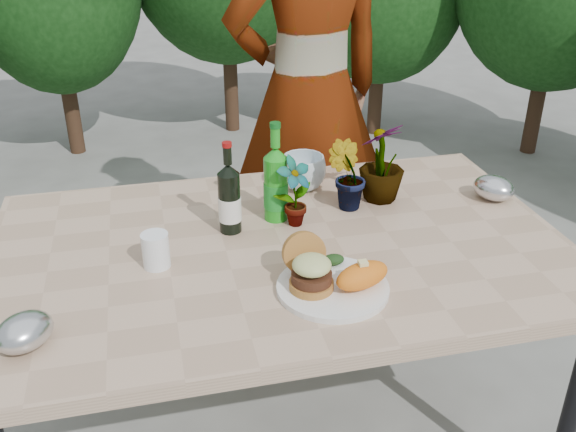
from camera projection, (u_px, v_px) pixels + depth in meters
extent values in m
cube|color=tan|center=(281.00, 250.00, 1.80)|extent=(1.60, 1.00, 0.04)
cylinder|color=black|center=(571.00, 413.00, 1.76)|extent=(0.05, 0.05, 0.71)
cylinder|color=black|center=(50.00, 308.00, 2.19)|extent=(0.05, 0.05, 0.71)
cylinder|color=black|center=(439.00, 257.00, 2.48)|extent=(0.05, 0.05, 0.71)
cylinder|color=#382316|center=(74.00, 122.00, 4.29)|extent=(0.10, 0.10, 0.42)
cylinder|color=#382316|center=(231.00, 96.00, 4.67)|extent=(0.10, 0.10, 0.50)
cylinder|color=#382316|center=(375.00, 107.00, 4.64)|extent=(0.10, 0.10, 0.38)
cylinder|color=#382316|center=(533.00, 121.00, 4.29)|extent=(0.10, 0.10, 0.44)
cylinder|color=white|center=(333.00, 288.00, 1.59)|extent=(0.28, 0.28, 0.01)
cylinder|color=#B7722D|center=(311.00, 285.00, 1.57)|extent=(0.11, 0.11, 0.02)
cylinder|color=#472314|center=(312.00, 277.00, 1.56)|extent=(0.10, 0.10, 0.02)
ellipsoid|color=beige|center=(312.00, 265.00, 1.54)|extent=(0.10, 0.10, 0.04)
cylinder|color=#B7722D|center=(304.00, 253.00, 1.61)|extent=(0.11, 0.06, 0.11)
ellipsoid|color=orange|center=(362.00, 276.00, 1.57)|extent=(0.17, 0.12, 0.06)
ellipsoid|color=olive|center=(323.00, 262.00, 1.66)|extent=(0.04, 0.04, 0.02)
ellipsoid|color=#193814|center=(333.00, 260.00, 1.67)|extent=(0.06, 0.04, 0.03)
cylinder|color=black|center=(230.00, 203.00, 1.82)|extent=(0.06, 0.06, 0.18)
cylinder|color=white|center=(230.00, 208.00, 1.83)|extent=(0.07, 0.07, 0.07)
cone|color=black|center=(228.00, 169.00, 1.77)|extent=(0.06, 0.06, 0.03)
cylinder|color=black|center=(227.00, 155.00, 1.75)|extent=(0.02, 0.02, 0.05)
cylinder|color=maroon|center=(227.00, 144.00, 1.74)|extent=(0.03, 0.03, 0.01)
cylinder|color=#1C981B|center=(276.00, 189.00, 1.88)|extent=(0.07, 0.07, 0.19)
cylinder|color=#198C26|center=(276.00, 195.00, 1.89)|extent=(0.07, 0.07, 0.08)
cone|color=#1C981B|center=(275.00, 153.00, 1.83)|extent=(0.07, 0.07, 0.03)
cylinder|color=#1C981B|center=(275.00, 137.00, 1.81)|extent=(0.03, 0.03, 0.06)
cylinder|color=#0C5919|center=(275.00, 125.00, 1.79)|extent=(0.03, 0.03, 0.01)
cylinder|color=white|center=(156.00, 250.00, 1.67)|extent=(0.07, 0.07, 0.09)
imported|color=#20531C|center=(295.00, 192.00, 1.84)|extent=(0.13, 0.11, 0.21)
imported|color=#28591E|center=(347.00, 176.00, 1.94)|extent=(0.15, 0.14, 0.21)
imported|color=#245D1F|center=(382.00, 162.00, 1.99)|extent=(0.19, 0.19, 0.25)
imported|color=silver|center=(303.00, 173.00, 2.08)|extent=(0.19, 0.19, 0.12)
ellipsoid|color=#BABDC1|center=(24.00, 332.00, 1.38)|extent=(0.17, 0.17, 0.08)
ellipsoid|color=silver|center=(494.00, 188.00, 2.03)|extent=(0.16, 0.17, 0.08)
imported|color=#9E644F|center=(309.00, 95.00, 2.42)|extent=(0.77, 0.61, 1.86)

